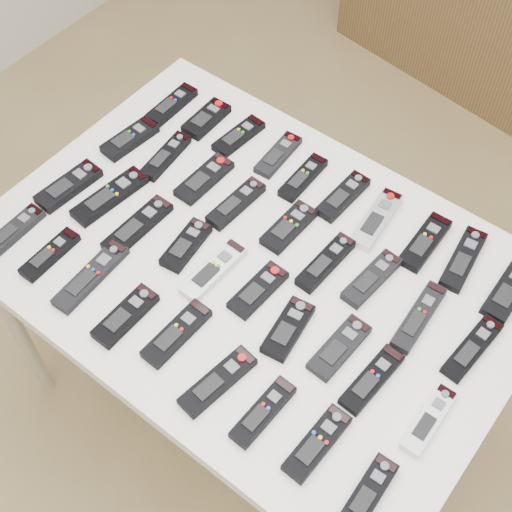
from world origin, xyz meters
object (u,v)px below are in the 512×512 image
Objects in this scene: remote_4 at (303,178)px; remote_15 at (326,263)px; remote_24 at (258,290)px; remote_33 at (177,333)px; remote_23 at (213,270)px; remote_16 at (371,279)px; remote_20 at (110,196)px; remote_28 at (429,420)px; remote_27 at (372,379)px; remote_3 at (278,155)px; remote_17 at (419,317)px; remote_32 at (126,316)px; remote_34 at (218,381)px; remote_31 at (91,276)px; remote_21 at (138,226)px; remote_0 at (172,105)px; remote_9 at (508,291)px; remote_1 at (206,119)px; remote_26 at (339,348)px; remote_14 at (289,227)px; remote_5 at (343,196)px; remote_6 at (377,219)px; remote_7 at (425,242)px; remote_18 at (472,348)px; remote_35 at (263,412)px; remote_11 at (166,156)px; remote_8 at (463,259)px; remote_36 at (317,443)px; remote_25 at (288,329)px; remote_22 at (186,245)px; remote_37 at (368,494)px; remote_12 at (204,179)px; remote_19 at (69,186)px; table at (256,275)px; remote_2 at (239,136)px; remote_13 at (236,203)px.

remote_15 is at bearing -44.46° from remote_4.
remote_33 is at bearing -107.05° from remote_24.
remote_33 reaches higher than remote_23.
remote_16 is 0.81× the size of remote_20.
remote_33 is at bearing -163.88° from remote_28.
remote_4 is at bearing 50.96° from remote_20.
remote_3 is at bearing 147.35° from remote_27.
remote_32 is at bearing -145.85° from remote_17.
remote_16 is at bearing 46.87° from remote_24.
remote_31 is at bearing -175.60° from remote_34.
remote_21 and remote_27 have the same top height.
remote_32 is at bearing -14.84° from remote_31.
remote_20 is (-0.34, -0.35, 0.00)m from remote_4.
remote_9 is at bearing -0.15° from remote_0.
remote_26 is at bearing -29.17° from remote_1.
remote_21 is 1.26× the size of remote_24.
remote_14 is at bearing -176.26° from remote_16.
remote_5 is 0.87× the size of remote_6.
remote_7 reaches higher than remote_17.
remote_16 is 0.94× the size of remote_18.
remote_35 is (0.30, -0.21, 0.00)m from remote_23.
remote_11 is at bearing -176.60° from remote_18.
remote_34 is (-0.25, -0.59, 0.00)m from remote_8.
remote_17 is 1.14× the size of remote_36.
remote_8 is (0.10, 0.01, -0.00)m from remote_7.
remote_17 reaches higher than remote_21.
remote_17 is 0.91× the size of remote_31.
remote_25 reaches higher than remote_27.
remote_33 is at bearing -120.53° from remote_7.
remote_11 is (-0.77, -0.18, 0.00)m from remote_8.
remote_35 reaches higher than remote_27.
remote_3 is 0.79m from remote_28.
remote_22 is 0.21m from remote_24.
remote_15 is (0.29, -0.21, 0.00)m from remote_3.
remote_26 is at bearing 131.68° from remote_37.
remote_19 is at bearing -136.64° from remote_12.
remote_35 is at bearing -49.87° from table.
remote_1 is 0.68m from remote_25.
remote_32 is at bearing -127.43° from remote_7.
remote_24 and remote_27 have the same top height.
remote_12 is (0.03, -0.17, 0.00)m from remote_2.
remote_25 is at bearing -52.58° from remote_14.
remote_15 reaches higher than remote_3.
remote_1 is 0.83× the size of remote_13.
remote_15 is 1.05× the size of remote_16.
remote_15 is 1.05× the size of remote_36.
remote_31 is (0.23, -0.54, -0.00)m from remote_0.
remote_28 is at bearing 1.53° from remote_27.
remote_19 is at bearing -167.22° from table.
remote_14 is at bearing 117.66° from remote_25.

